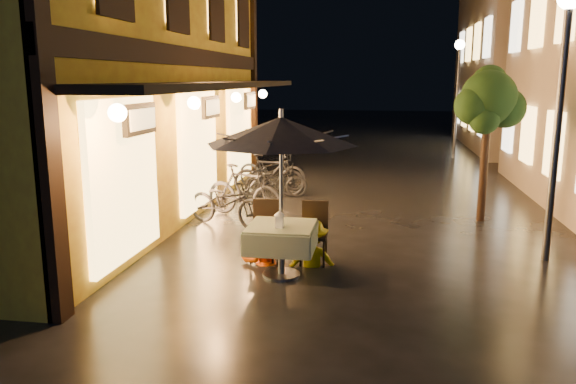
% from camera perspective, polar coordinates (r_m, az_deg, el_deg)
% --- Properties ---
extents(ground, '(90.00, 90.00, 0.00)m').
position_cam_1_polar(ground, '(7.78, 6.56, -10.32)').
color(ground, black).
rests_on(ground, ground).
extents(west_building, '(5.90, 11.40, 7.40)m').
position_cam_1_polar(west_building, '(12.76, -19.52, 14.58)').
color(west_building, '#BF8A27').
rests_on(west_building, ground).
extents(east_building_far, '(7.30, 10.30, 7.30)m').
position_cam_1_polar(east_building_far, '(26.24, 25.82, 12.06)').
color(east_building_far, '#B8A28F').
rests_on(east_building_far, ground).
extents(street_tree, '(1.43, 1.20, 3.15)m').
position_cam_1_polar(street_tree, '(11.93, 19.75, 8.61)').
color(street_tree, black).
rests_on(street_tree, ground).
extents(streetlamp_near, '(0.36, 0.36, 4.23)m').
position_cam_1_polar(streetlamp_near, '(9.61, 26.11, 10.56)').
color(streetlamp_near, '#59595E').
rests_on(streetlamp_near, ground).
extents(streetlamp_far, '(0.36, 0.36, 4.23)m').
position_cam_1_polar(streetlamp_far, '(21.39, 16.88, 11.09)').
color(streetlamp_far, '#59595E').
rests_on(streetlamp_far, ground).
extents(cafe_table, '(0.99, 0.99, 0.78)m').
position_cam_1_polar(cafe_table, '(8.25, -0.68, -4.66)').
color(cafe_table, '#59595E').
rests_on(cafe_table, ground).
extents(patio_umbrella, '(2.18, 2.18, 2.46)m').
position_cam_1_polar(patio_umbrella, '(7.96, -0.70, 6.20)').
color(patio_umbrella, '#59595E').
rests_on(patio_umbrella, ground).
extents(cafe_chair_left, '(0.42, 0.42, 0.97)m').
position_cam_1_polar(cafe_chair_left, '(9.03, -2.37, -3.55)').
color(cafe_chair_left, black).
rests_on(cafe_chair_left, ground).
extents(cafe_chair_right, '(0.42, 0.42, 0.97)m').
position_cam_1_polar(cafe_chair_right, '(8.91, 2.69, -3.77)').
color(cafe_chair_right, black).
rests_on(cafe_chair_right, ground).
extents(table_lantern, '(0.16, 0.16, 0.25)m').
position_cam_1_polar(table_lantern, '(8.02, -0.87, -2.68)').
color(table_lantern, white).
rests_on(table_lantern, cafe_table).
extents(person_orange, '(0.81, 0.72, 1.38)m').
position_cam_1_polar(person_orange, '(8.86, -2.66, -2.85)').
color(person_orange, '#DC4900').
rests_on(person_orange, ground).
extents(person_yellow, '(1.01, 0.72, 1.41)m').
position_cam_1_polar(person_yellow, '(8.72, 2.43, -2.97)').
color(person_yellow, '#CEAE00').
rests_on(person_yellow, ground).
extents(bicycle_0, '(1.95, 1.31, 0.97)m').
position_cam_1_polar(bicycle_0, '(11.11, -6.26, -1.05)').
color(bicycle_0, black).
rests_on(bicycle_0, ground).
extents(bicycle_1, '(1.91, 1.11, 1.11)m').
position_cam_1_polar(bicycle_1, '(11.84, -4.47, 0.12)').
color(bicycle_1, black).
rests_on(bicycle_1, ground).
extents(bicycle_2, '(1.59, 0.68, 0.81)m').
position_cam_1_polar(bicycle_2, '(13.84, -1.26, 1.18)').
color(bicycle_2, black).
rests_on(bicycle_2, ground).
extents(bicycle_3, '(1.80, 0.66, 1.06)m').
position_cam_1_polar(bicycle_3, '(13.85, -1.94, 1.71)').
color(bicycle_3, black).
rests_on(bicycle_3, ground).
extents(bicycle_4, '(1.99, 1.04, 1.00)m').
position_cam_1_polar(bicycle_4, '(14.88, -1.68, 2.26)').
color(bicycle_4, black).
rests_on(bicycle_4, ground).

